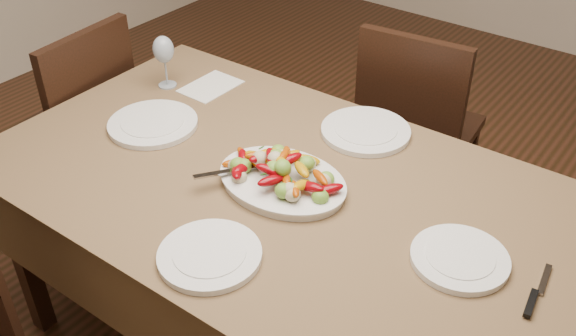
# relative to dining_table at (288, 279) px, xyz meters

# --- Properties ---
(floor) EXTENTS (6.00, 6.00, 0.00)m
(floor) POSITION_rel_dining_table_xyz_m (-0.15, 0.12, -0.38)
(floor) COLOR #3A2011
(floor) RESTS_ON ground
(dining_table) EXTENTS (1.86, 1.07, 0.76)m
(dining_table) POSITION_rel_dining_table_xyz_m (0.00, 0.00, 0.00)
(dining_table) COLOR brown
(dining_table) RESTS_ON ground
(chair_far) EXTENTS (0.46, 0.46, 0.95)m
(chair_far) POSITION_rel_dining_table_xyz_m (-0.03, 0.94, 0.10)
(chair_far) COLOR black
(chair_far) RESTS_ON ground
(chair_left) EXTENTS (0.46, 0.46, 0.95)m
(chair_left) POSITION_rel_dining_table_xyz_m (-1.16, 0.05, 0.10)
(chair_left) COLOR black
(chair_left) RESTS_ON ground
(serving_platter) EXTENTS (0.39, 0.29, 0.02)m
(serving_platter) POSITION_rel_dining_table_xyz_m (-0.01, -0.01, 0.39)
(serving_platter) COLOR white
(serving_platter) RESTS_ON dining_table
(roasted_vegetables) EXTENTS (0.32, 0.22, 0.09)m
(roasted_vegetables) POSITION_rel_dining_table_xyz_m (-0.01, -0.01, 0.45)
(roasted_vegetables) COLOR #720208
(roasted_vegetables) RESTS_ON serving_platter
(serving_spoon) EXTENTS (0.28, 0.18, 0.03)m
(serving_spoon) POSITION_rel_dining_table_xyz_m (-0.08, -0.05, 0.43)
(serving_spoon) COLOR #9EA0A8
(serving_spoon) RESTS_ON serving_platter
(plate_left) EXTENTS (0.29, 0.29, 0.02)m
(plate_left) POSITION_rel_dining_table_xyz_m (-0.55, -0.01, 0.39)
(plate_left) COLOR white
(plate_left) RESTS_ON dining_table
(plate_right) EXTENTS (0.24, 0.24, 0.02)m
(plate_right) POSITION_rel_dining_table_xyz_m (0.53, 0.01, 0.39)
(plate_right) COLOR white
(plate_right) RESTS_ON dining_table
(plate_far) EXTENTS (0.29, 0.29, 0.02)m
(plate_far) POSITION_rel_dining_table_xyz_m (0.03, 0.37, 0.39)
(plate_far) COLOR white
(plate_far) RESTS_ON dining_table
(plate_near) EXTENTS (0.26, 0.26, 0.02)m
(plate_near) POSITION_rel_dining_table_xyz_m (0.03, -0.36, 0.39)
(plate_near) COLOR white
(plate_near) RESTS_ON dining_table
(wine_glass) EXTENTS (0.08, 0.08, 0.20)m
(wine_glass) POSITION_rel_dining_table_xyz_m (-0.72, 0.22, 0.48)
(wine_glass) COLOR #8C99A5
(wine_glass) RESTS_ON dining_table
(menu_card) EXTENTS (0.15, 0.21, 0.00)m
(menu_card) POSITION_rel_dining_table_xyz_m (-0.59, 0.31, 0.38)
(menu_card) COLOR silver
(menu_card) RESTS_ON dining_table
(table_knife) EXTENTS (0.04, 0.20, 0.01)m
(table_knife) POSITION_rel_dining_table_xyz_m (0.72, 0.01, 0.38)
(table_knife) COLOR #9EA0A8
(table_knife) RESTS_ON dining_table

